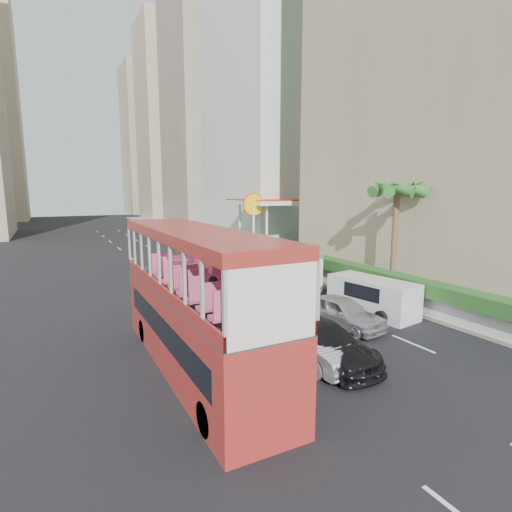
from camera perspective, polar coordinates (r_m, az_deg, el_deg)
ground_plane at (r=17.88m, az=10.46°, el=-11.68°), size 200.00×200.00×0.00m
double_decker_bus at (r=14.32m, az=-8.65°, el=-6.29°), size 2.50×11.00×5.06m
car_silver_lane_a at (r=15.67m, az=7.16°, el=-14.69°), size 2.13×4.68×1.49m
car_silver_lane_b at (r=19.51m, az=12.06°, el=-9.91°), size 2.52×4.62×1.49m
car_black at (r=15.77m, az=9.32°, el=-14.58°), size 2.50×5.34×1.51m
van_asset at (r=33.78m, az=-6.44°, el=-1.61°), size 2.94×5.61×1.51m
minibus_near at (r=25.41m, az=-0.73°, el=-2.03°), size 2.53×6.30×2.73m
minibus_far at (r=27.42m, az=5.09°, el=-1.47°), size 2.83×5.88×2.50m
panel_van_near at (r=21.70m, az=16.27°, el=-5.57°), size 2.56×4.85×1.85m
panel_van_far at (r=35.45m, az=-2.56°, el=0.71°), size 2.74×5.56×2.14m
sidewalk at (r=43.19m, az=-0.53°, el=0.95°), size 6.00×120.00×0.18m
kerb_wall at (r=32.27m, az=3.91°, el=-0.86°), size 0.30×44.00×1.00m
hedge at (r=32.13m, az=3.93°, el=0.63°), size 1.10×44.00×0.70m
palm_tree at (r=25.14m, az=19.16°, el=1.99°), size 0.36×0.36×6.40m
shell_station at (r=41.61m, az=1.95°, el=4.31°), size 6.50×8.00×5.50m
tower_stripe at (r=59.47m, az=3.87°, el=31.65°), size 16.00×18.00×58.00m
tower_mid at (r=78.78m, az=-6.08°, el=22.93°), size 16.00×16.00×50.00m
tower_far_a at (r=100.18m, az=-11.92°, el=18.08°), size 14.00×14.00×44.00m
tower_far_b at (r=121.02m, az=-14.83°, el=15.46°), size 14.00×14.00×40.00m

